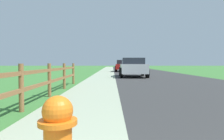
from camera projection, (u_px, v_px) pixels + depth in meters
name	position (u px, v px, depth m)	size (l,w,h in m)	color
ground_plane	(114.00, 72.00, 25.00)	(120.00, 120.00, 0.00)	#3F7C37
road_asphalt	(140.00, 71.00, 27.00)	(7.00, 66.00, 0.01)	#353535
curb_concrete	(91.00, 71.00, 27.00)	(6.00, 66.00, 0.01)	#A5B396
grass_verge	(80.00, 71.00, 27.00)	(5.00, 66.00, 0.00)	#3F7C37
rail_fence	(38.00, 80.00, 5.49)	(0.11, 10.21, 1.08)	brown
parked_suv_silver	(133.00, 67.00, 16.18)	(2.17, 4.30, 1.49)	#B7BABF
parked_car_red	(123.00, 66.00, 26.35)	(2.23, 4.38, 1.48)	maroon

